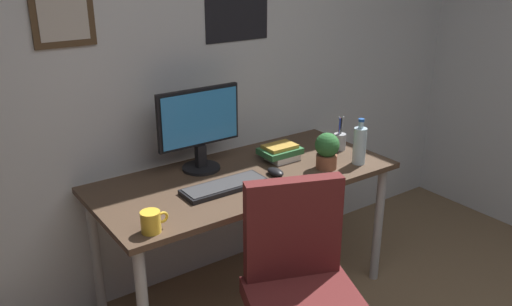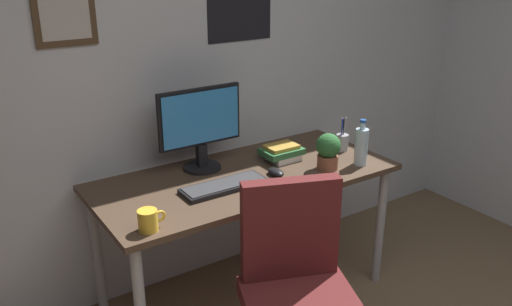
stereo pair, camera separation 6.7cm
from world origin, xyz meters
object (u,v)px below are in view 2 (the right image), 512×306
object	(u,v)px
pen_cup	(342,141)
monitor	(200,125)
office_chair	(297,284)
book_stack_left	(282,152)
keyboard	(224,186)
potted_plant	(328,150)
computer_mouse	(276,172)
coffee_mug_near	(148,220)
water_bottle	(361,146)

from	to	relation	value
pen_cup	monitor	bearing A→B (deg)	165.52
office_chair	monitor	distance (m)	0.98
book_stack_left	keyboard	bearing A→B (deg)	-162.24
pen_cup	potted_plant	bearing A→B (deg)	-146.87
monitor	keyboard	distance (m)	0.36
office_chair	book_stack_left	distance (m)	0.89
computer_mouse	office_chair	bearing A→B (deg)	-117.33
keyboard	coffee_mug_near	xyz separation A→B (m)	(-0.47, -0.18, 0.03)
office_chair	potted_plant	size ratio (longest dim) A/B	4.87
keyboard	book_stack_left	bearing A→B (deg)	17.76
computer_mouse	pen_cup	bearing A→B (deg)	9.27
office_chair	monitor	size ratio (longest dim) A/B	2.07
keyboard	book_stack_left	xyz separation A→B (m)	(0.45, 0.15, 0.03)
book_stack_left	computer_mouse	bearing A→B (deg)	-134.60
office_chair	pen_cup	distance (m)	1.09
keyboard	computer_mouse	bearing A→B (deg)	-2.08
monitor	book_stack_left	distance (m)	0.49
computer_mouse	coffee_mug_near	world-z (taller)	coffee_mug_near
coffee_mug_near	pen_cup	size ratio (longest dim) A/B	0.60
potted_plant	book_stack_left	distance (m)	0.27
monitor	computer_mouse	world-z (taller)	monitor
keyboard	pen_cup	xyz separation A→B (m)	(0.83, 0.08, 0.04)
keyboard	pen_cup	bearing A→B (deg)	5.21
keyboard	potted_plant	world-z (taller)	potted_plant
coffee_mug_near	book_stack_left	world-z (taller)	coffee_mug_near
keyboard	coffee_mug_near	bearing A→B (deg)	-158.52
monitor	potted_plant	world-z (taller)	monitor
monitor	computer_mouse	size ratio (longest dim) A/B	4.18
potted_plant	computer_mouse	bearing A→B (deg)	164.39
coffee_mug_near	pen_cup	xyz separation A→B (m)	(1.30, 0.26, 0.01)
office_chair	book_stack_left	bearing A→B (deg)	58.29
pen_cup	book_stack_left	world-z (taller)	pen_cup
office_chair	potted_plant	world-z (taller)	office_chair
keyboard	water_bottle	bearing A→B (deg)	-10.43
keyboard	water_bottle	world-z (taller)	water_bottle
water_bottle	book_stack_left	xyz separation A→B (m)	(-0.31, 0.29, -0.06)
computer_mouse	book_stack_left	size ratio (longest dim) A/B	0.50
keyboard	office_chair	bearing A→B (deg)	-89.48
office_chair	coffee_mug_near	xyz separation A→B (m)	(-0.47, 0.40, 0.26)
water_bottle	potted_plant	size ratio (longest dim) A/B	1.29
potted_plant	water_bottle	bearing A→B (deg)	-15.58
coffee_mug_near	keyboard	bearing A→B (deg)	21.48
computer_mouse	monitor	bearing A→B (deg)	132.74
computer_mouse	pen_cup	size ratio (longest dim) A/B	0.55
office_chair	book_stack_left	world-z (taller)	office_chair
monitor	book_stack_left	size ratio (longest dim) A/B	2.10
monitor	book_stack_left	xyz separation A→B (m)	(0.43, -0.14, -0.19)
office_chair	pen_cup	world-z (taller)	office_chair
monitor	potted_plant	bearing A→B (deg)	-34.04
keyboard	pen_cup	size ratio (longest dim) A/B	2.15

